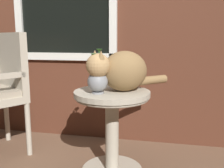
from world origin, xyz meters
name	(u,v)px	position (x,y,z in m)	size (l,w,h in m)	color
back_wall	(94,3)	(-0.01, 0.88, 1.30)	(4.00, 0.07, 2.60)	#562D1E
wicker_side_table	(112,119)	(0.30, 0.23, 0.41)	(0.53, 0.53, 0.61)	#B2A893
cat	(122,71)	(0.37, 0.25, 0.76)	(0.53, 0.48, 0.29)	olive
pewter_vase_with_ivy	(98,80)	(0.22, 0.14, 0.71)	(0.14, 0.14, 0.29)	gray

